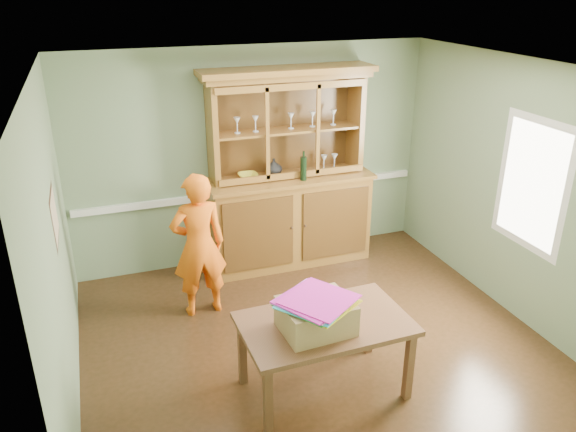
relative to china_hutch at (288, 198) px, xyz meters
name	(u,v)px	position (x,y,z in m)	size (l,w,h in m)	color
floor	(311,337)	(-0.37, -1.72, -0.86)	(4.50, 4.50, 0.00)	#452916
ceiling	(316,69)	(-0.37, -1.72, 1.84)	(4.50, 4.50, 0.00)	white
wall_back	(253,157)	(-0.37, 0.28, 0.49)	(4.50, 4.50, 0.00)	gray
wall_left	(55,253)	(-2.62, -1.72, 0.49)	(4.00, 4.00, 0.00)	gray
wall_right	(511,188)	(1.88, -1.72, 0.49)	(4.00, 4.00, 0.00)	gray
wall_front	(433,335)	(-0.37, -3.72, 0.49)	(4.50, 4.50, 0.00)	gray
chair_rail	(254,192)	(-0.37, 0.25, 0.04)	(4.41, 0.05, 0.08)	white
framed_map	(55,216)	(-2.60, -1.42, 0.69)	(0.03, 0.60, 0.46)	#331F14
window_panel	(532,184)	(1.86, -2.02, 0.64)	(0.03, 0.96, 1.36)	white
china_hutch	(288,198)	(0.00, 0.00, 0.00)	(2.09, 0.69, 2.46)	brown
dining_table	(325,330)	(-0.56, -2.49, -0.23)	(1.45, 0.89, 0.72)	brown
cardboard_box	(316,316)	(-0.68, -2.57, -0.01)	(0.57, 0.45, 0.26)	#A18153
kite_stack	(317,302)	(-0.69, -2.61, 0.15)	(0.70, 0.70, 0.05)	yellow
person	(199,246)	(-1.31, -0.85, -0.06)	(0.58, 0.38, 1.60)	orange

